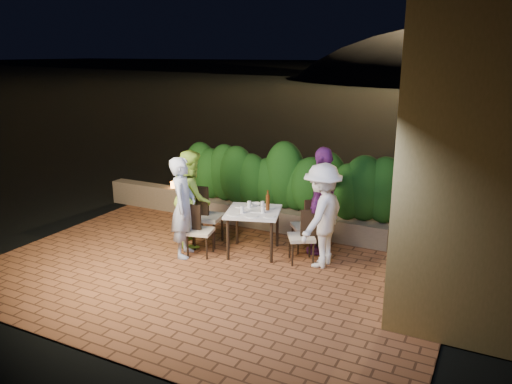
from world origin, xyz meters
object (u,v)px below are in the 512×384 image
Objects in this scene: chair_right_back at (305,225)px; diner_blue at (183,207)px; bowl at (256,204)px; diner_green at (192,198)px; diner_purple at (323,201)px; parapet_lamp at (173,185)px; beer_bottle at (268,200)px; dining_table at (253,232)px; chair_left_front at (200,230)px; diner_white at (322,216)px; chair_left_back at (207,216)px; chair_right_front at (302,236)px.

diner_blue reaches higher than chair_right_back.
bowl is 1.14m from diner_green.
diner_purple reaches higher than chair_right_back.
diner_blue is 2.55m from parapet_lamp.
dining_table is at bearing -144.23° from beer_bottle.
chair_left_front is (-0.95, -0.62, -0.48)m from beer_bottle.
dining_table is 6.23× the size of parapet_lamp.
diner_green reaches higher than parapet_lamp.
diner_white is (1.29, -0.26, 0.06)m from bowl.
chair_left_front is at bearing -81.35° from chair_left_back.
bowl is 0.92m from chair_right_back.
diner_blue reaches higher than bowl.
diner_white is 0.57m from diner_purple.
chair_right_back is at bearing 34.43° from beer_bottle.
bowl is 0.16× the size of chair_left_back.
parapet_lamp is at bearing 157.08° from beer_bottle.
chair_right_back is 0.77m from diner_white.
bowl is (-0.10, 0.29, 0.40)m from dining_table.
diner_green reaches higher than diner_white.
chair_right_front is 1.99m from diner_blue.
chair_left_back is at bearing -37.78° from parapet_lamp.
beer_bottle is 0.20× the size of diner_blue.
diner_green is (-2.04, -0.08, 0.40)m from chair_right_front.
parapet_lamp is (-1.86, 1.81, 0.13)m from chair_left_front.
diner_white is at bearing -94.05° from diner_blue.
chair_right_front is at bearing -91.97° from diner_blue.
dining_table is 5.29× the size of bowl.
parapet_lamp is (-3.81, 1.30, -0.26)m from diner_white.
dining_table is at bearing -81.27° from diner_white.
chair_right_back is 0.54× the size of diner_white.
chair_left_back reaches higher than parapet_lamp.
chair_left_back is at bearing -76.90° from diner_purple.
diner_blue is (-0.06, -0.63, 0.32)m from chair_left_back.
chair_right_back is (0.84, 0.22, -0.32)m from bowl.
chair_left_front is 0.52× the size of diner_blue.
chair_right_front is 0.51m from diner_white.
bowl is at bearing 36.44° from chair_left_front.
chair_right_front is 0.52× the size of diner_green.
parapet_lamp is (-3.35, 0.82, 0.12)m from chair_right_back.
diner_green is (-1.07, -0.36, 0.07)m from bowl.
parapet_lamp is (-2.81, 1.19, -0.35)m from beer_bottle.
bowl is 1.32m from diner_white.
beer_bottle reaches higher than chair_left_back.
beer_bottle is at bearing -117.49° from diner_green.
chair_right_front is (1.79, -0.01, -0.08)m from chair_left_back.
diner_blue is at bearing 163.51° from diner_green.
diner_green is 2.37m from diner_white.
diner_white is (2.11, 0.02, 0.31)m from chair_left_back.
diner_purple is (0.15, 0.56, 0.47)m from chair_right_front.
chair_right_front reaches higher than parapet_lamp.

